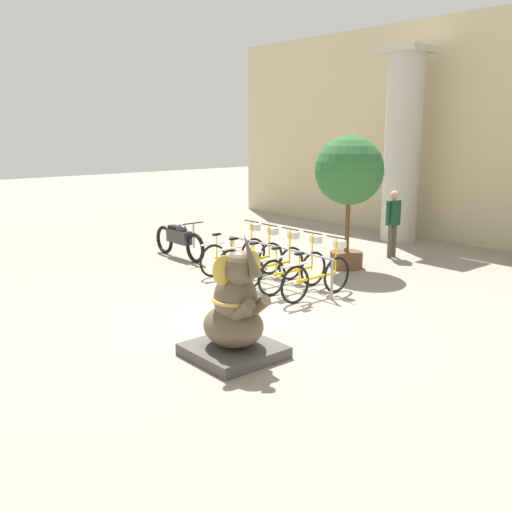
# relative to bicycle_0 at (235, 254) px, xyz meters

# --- Properties ---
(ground_plane) EXTENTS (60.00, 60.00, 0.00)m
(ground_plane) POSITION_rel_bicycle_0_xyz_m (2.40, -1.85, -0.42)
(ground_plane) COLOR gray
(building_facade) EXTENTS (20.00, 0.20, 6.00)m
(building_facade) POSITION_rel_bicycle_0_xyz_m (2.40, 6.75, 2.58)
(building_facade) COLOR #C6B78E
(building_facade) RESTS_ON ground_plane
(column_left) EXTENTS (1.21, 1.21, 5.16)m
(column_left) POSITION_rel_bicycle_0_xyz_m (0.07, 5.75, 2.20)
(column_left) COLOR #BCB7A8
(column_left) RESTS_ON ground_plane
(bike_rack) EXTENTS (3.08, 0.05, 0.77)m
(bike_rack) POSITION_rel_bicycle_0_xyz_m (1.24, 0.10, 0.17)
(bike_rack) COLOR gray
(bike_rack) RESTS_ON ground_plane
(bicycle_0) EXTENTS (0.48, 1.80, 1.09)m
(bicycle_0) POSITION_rel_bicycle_0_xyz_m (0.00, 0.00, 0.00)
(bicycle_0) COLOR black
(bicycle_0) RESTS_ON ground_plane
(bicycle_1) EXTENTS (0.48, 1.80, 1.09)m
(bicycle_1) POSITION_rel_bicycle_0_xyz_m (0.62, -0.03, 0.00)
(bicycle_1) COLOR black
(bicycle_1) RESTS_ON ground_plane
(bicycle_2) EXTENTS (0.48, 1.80, 1.09)m
(bicycle_2) POSITION_rel_bicycle_0_xyz_m (1.24, -0.02, 0.00)
(bicycle_2) COLOR black
(bicycle_2) RESTS_ON ground_plane
(bicycle_3) EXTENTS (0.48, 1.80, 1.09)m
(bicycle_3) POSITION_rel_bicycle_0_xyz_m (1.86, -0.00, 0.00)
(bicycle_3) COLOR black
(bicycle_3) RESTS_ON ground_plane
(bicycle_4) EXTENTS (0.48, 1.80, 1.09)m
(bicycle_4) POSITION_rel_bicycle_0_xyz_m (2.48, -0.01, 0.00)
(bicycle_4) COLOR black
(bicycle_4) RESTS_ON ground_plane
(elephant_statue) EXTENTS (1.15, 1.15, 1.77)m
(elephant_statue) POSITION_rel_bicycle_0_xyz_m (3.72, -2.93, 0.18)
(elephant_statue) COLOR #4C4742
(elephant_statue) RESTS_ON ground_plane
(motorcycle) EXTENTS (2.06, 0.55, 0.95)m
(motorcycle) POSITION_rel_bicycle_0_xyz_m (-1.98, -0.15, 0.05)
(motorcycle) COLOR black
(motorcycle) RESTS_ON ground_plane
(person_pedestrian) EXTENTS (0.21, 0.47, 1.62)m
(person_pedestrian) POSITION_rel_bicycle_0_xyz_m (1.27, 3.84, 0.55)
(person_pedestrian) COLOR brown
(person_pedestrian) RESTS_ON ground_plane
(potted_tree) EXTENTS (1.51, 1.51, 2.93)m
(potted_tree) POSITION_rel_bicycle_0_xyz_m (1.27, 2.19, 1.65)
(potted_tree) COLOR brown
(potted_tree) RESTS_ON ground_plane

